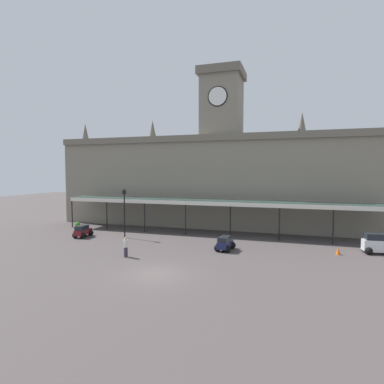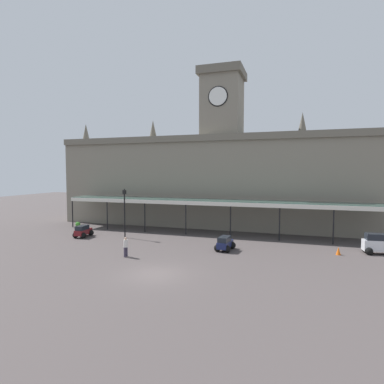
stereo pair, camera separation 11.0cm
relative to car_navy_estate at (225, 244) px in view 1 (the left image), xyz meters
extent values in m
plane|color=#4B4342|center=(-3.18, -8.15, -0.56)|extent=(140.00, 140.00, 0.00)
cube|color=gray|center=(-3.18, 12.68, 5.22)|extent=(43.46, 6.69, 11.58)
cube|color=#6C6558|center=(-3.18, 9.19, 10.61)|extent=(43.46, 0.30, 0.80)
cube|color=gray|center=(-3.18, 12.68, 14.74)|extent=(4.80, 4.80, 7.46)
cube|color=#665F53|center=(-3.18, 12.68, 18.97)|extent=(5.50, 5.50, 1.00)
cylinder|color=white|center=(-3.18, 10.22, 15.64)|extent=(2.20, 0.12, 2.20)
cylinder|color=black|center=(-3.18, 10.26, 15.64)|extent=(2.46, 0.06, 2.46)
cone|color=#5F594E|center=(-23.91, 12.68, 12.31)|extent=(1.10, 1.10, 2.60)
cone|color=#5F594E|center=(-12.96, 12.68, 12.31)|extent=(1.10, 1.10, 2.60)
cone|color=#5F594E|center=(6.60, 12.68, 12.31)|extent=(1.10, 1.10, 2.60)
cube|color=#38564C|center=(-3.18, 7.14, 3.25)|extent=(35.72, 3.20, 0.16)
cube|color=silver|center=(-3.18, 5.54, 3.05)|extent=(35.72, 0.12, 0.44)
cylinder|color=black|center=(-21.04, 5.69, 1.30)|extent=(0.14, 0.14, 3.73)
cylinder|color=black|center=(-15.93, 5.69, 1.30)|extent=(0.14, 0.14, 3.73)
cylinder|color=black|center=(-10.83, 5.69, 1.30)|extent=(0.14, 0.14, 3.73)
cylinder|color=black|center=(-5.73, 5.69, 1.30)|extent=(0.14, 0.14, 3.73)
cylinder|color=black|center=(-0.63, 5.69, 1.30)|extent=(0.14, 0.14, 3.73)
cylinder|color=black|center=(4.48, 5.69, 1.30)|extent=(0.14, 0.14, 3.73)
cylinder|color=black|center=(9.58, 5.69, 1.30)|extent=(0.14, 0.14, 3.73)
cube|color=#19214C|center=(0.00, 0.04, -0.02)|extent=(1.13, 2.33, 0.55)
cube|color=#1E232B|center=(-0.02, -0.16, 0.48)|extent=(0.99, 1.63, 0.45)
sphere|color=black|center=(-0.36, 0.86, -0.24)|extent=(0.64, 0.64, 0.64)
sphere|color=black|center=(0.53, 0.76, -0.24)|extent=(0.64, 0.64, 0.64)
sphere|color=black|center=(-0.53, -0.68, -0.24)|extent=(0.64, 0.64, 0.64)
sphere|color=black|center=(0.37, -0.78, -0.24)|extent=(0.64, 0.64, 0.64)
cube|color=maroon|center=(-15.96, 1.05, -0.02)|extent=(1.09, 2.32, 0.55)
cube|color=#1E232B|center=(-15.94, 0.85, 0.48)|extent=(0.96, 1.62, 0.45)
sphere|color=black|center=(-16.47, 1.78, -0.24)|extent=(0.64, 0.64, 0.64)
sphere|color=black|center=(-15.58, 1.86, -0.24)|extent=(0.64, 0.64, 0.64)
sphere|color=black|center=(-16.34, 0.24, -0.24)|extent=(0.64, 0.64, 0.64)
sphere|color=black|center=(-15.44, 0.32, -0.24)|extent=(0.64, 0.64, 0.64)
cube|color=silver|center=(12.84, 2.78, 0.18)|extent=(2.49, 1.22, 0.95)
cube|color=#1E232B|center=(12.79, 2.78, 0.93)|extent=(1.99, 1.11, 0.55)
sphere|color=black|center=(11.94, 3.16, -0.24)|extent=(0.64, 0.64, 0.64)
sphere|color=black|center=(12.04, 2.21, -0.24)|extent=(0.64, 0.64, 0.64)
cylinder|color=#3F384C|center=(-7.42, -4.88, -0.15)|extent=(0.17, 0.17, 0.82)
cylinder|color=#3F384C|center=(-7.37, -4.67, -0.15)|extent=(0.17, 0.17, 0.82)
cylinder|color=silver|center=(-7.39, -4.77, 0.57)|extent=(0.34, 0.34, 0.62)
sphere|color=tan|center=(-7.39, -4.77, 0.99)|extent=(0.23, 0.23, 0.23)
cylinder|color=black|center=(-11.42, 2.08, 1.79)|extent=(0.13, 0.13, 4.70)
cube|color=black|center=(-11.42, 2.08, 4.36)|extent=(0.30, 0.30, 0.44)
sphere|color=black|center=(-11.42, 2.08, 4.64)|extent=(0.14, 0.14, 0.14)
cone|color=orange|center=(9.56, 1.43, -0.23)|extent=(0.40, 0.40, 0.68)
cylinder|color=#47423D|center=(-19.32, 4.48, -0.35)|extent=(0.56, 0.56, 0.42)
sphere|color=#3A8729|center=(-19.32, 4.48, 0.10)|extent=(0.60, 0.60, 0.60)
camera|label=1|loc=(5.87, -27.95, 6.55)|focal=29.79mm
camera|label=2|loc=(5.98, -27.91, 6.55)|focal=29.79mm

